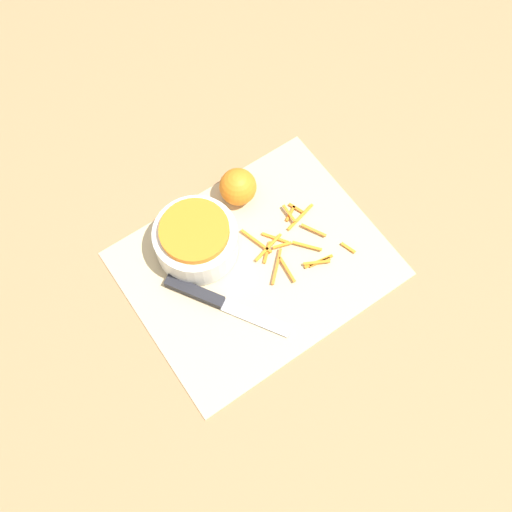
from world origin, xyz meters
name	(u,v)px	position (x,y,z in m)	size (l,w,h in m)	color
ground_plane	(256,264)	(0.00, 0.00, 0.00)	(4.00, 4.00, 0.00)	#9E754C
cutting_board	(256,263)	(0.00, 0.00, 0.00)	(0.45, 0.36, 0.01)	#CCB284
bowl_speckled	(196,239)	(-0.07, 0.08, 0.04)	(0.15, 0.15, 0.08)	silver
knife	(206,297)	(-0.11, -0.01, 0.01)	(0.14, 0.21, 0.02)	#232328
orange_left	(238,187)	(0.05, 0.13, 0.04)	(0.07, 0.07, 0.07)	orange
peel_pile	(292,244)	(0.07, -0.01, 0.01)	(0.16, 0.15, 0.01)	orange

